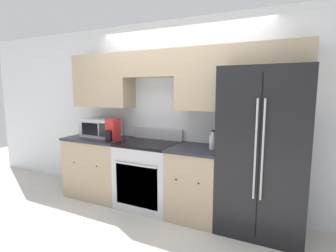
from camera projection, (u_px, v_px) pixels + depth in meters
The scene contains 9 objects.
ground_plane at pixel (157, 220), 3.34m from camera, with size 12.00×12.00×0.00m, color beige.
wall_back at pixel (178, 101), 3.64m from camera, with size 8.00×0.39×2.60m.
lower_cabinets_left at pixel (100, 166), 4.07m from camera, with size 0.98×0.64×0.92m.
lower_cabinets_right at pixel (196, 182), 3.37m from camera, with size 0.66×0.64×0.92m.
oven_range at pixel (148, 174), 3.68m from camera, with size 0.80×0.65×1.08m.
refrigerator at pixel (263, 151), 3.01m from camera, with size 0.94×0.78×1.89m.
microwave at pixel (101, 128), 4.08m from camera, with size 0.55×0.39×0.28m.
bottle at pixel (213, 142), 3.21m from camera, with size 0.09×0.09×0.24m.
coffee_maker at pixel (112, 131), 3.73m from camera, with size 0.15×0.23×0.31m.
Camera 1 is at (1.52, -2.75, 1.65)m, focal length 28.00 mm.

